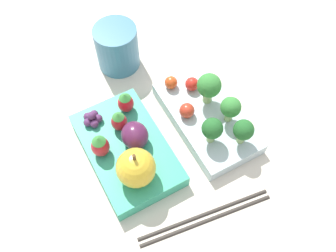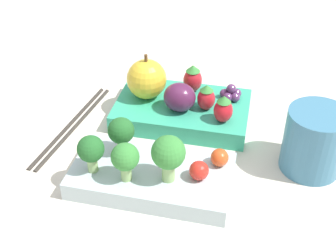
{
  "view_description": "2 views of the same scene",
  "coord_description": "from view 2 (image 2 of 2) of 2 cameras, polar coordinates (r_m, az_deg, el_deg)",
  "views": [
    {
      "loc": [
        0.28,
        -0.14,
        0.55
      ],
      "look_at": [
        0.0,
        -0.0,
        0.04
      ],
      "focal_mm": 40.0,
      "sensor_mm": 36.0,
      "label": 1
    },
    {
      "loc": [
        -0.14,
        0.48,
        0.41
      ],
      "look_at": [
        0.0,
        -0.0,
        0.04
      ],
      "focal_mm": 50.0,
      "sensor_mm": 36.0,
      "label": 2
    }
  ],
  "objects": [
    {
      "name": "broccoli_floret_2",
      "position": [
        0.54,
        0.05,
        -3.43
      ],
      "size": [
        0.04,
        0.04,
        0.06
      ],
      "color": "#93B770",
      "rests_on": "bento_box_savoury"
    },
    {
      "name": "strawberry_1",
      "position": [
        0.64,
        6.76,
        2.05
      ],
      "size": [
        0.03,
        0.03,
        0.04
      ],
      "color": "red",
      "rests_on": "bento_box_fruit"
    },
    {
      "name": "cherry_tomato_2",
      "position": [
        0.56,
        3.8,
        -5.44
      ],
      "size": [
        0.02,
        0.02,
        0.02
      ],
      "color": "red",
      "rests_on": "bento_box_savoury"
    },
    {
      "name": "chopsticks_pair",
      "position": [
        0.7,
        -11.63,
        0.17
      ],
      "size": [
        0.03,
        0.21,
        0.01
      ],
      "color": "#332D28",
      "rests_on": "ground_plane"
    },
    {
      "name": "broccoli_floret_3",
      "position": [
        0.58,
        -5.73,
        -0.72
      ],
      "size": [
        0.03,
        0.03,
        0.05
      ],
      "color": "#93B770",
      "rests_on": "bento_box_savoury"
    },
    {
      "name": "broccoli_floret_0",
      "position": [
        0.56,
        -9.39,
        -2.91
      ],
      "size": [
        0.03,
        0.03,
        0.05
      ],
      "color": "#93B770",
      "rests_on": "bento_box_savoury"
    },
    {
      "name": "strawberry_0",
      "position": [
        0.67,
        4.68,
        3.48
      ],
      "size": [
        0.03,
        0.03,
        0.04
      ],
      "color": "red",
      "rests_on": "bento_box_fruit"
    },
    {
      "name": "bento_box_fruit",
      "position": [
        0.69,
        1.59,
        1.89
      ],
      "size": [
        0.2,
        0.13,
        0.03
      ],
      "color": "#33A87F",
      "rests_on": "ground_plane"
    },
    {
      "name": "bento_box_savoury",
      "position": [
        0.58,
        -1.9,
        -6.09
      ],
      "size": [
        0.2,
        0.12,
        0.02
      ],
      "color": "silver",
      "rests_on": "ground_plane"
    },
    {
      "name": "broccoli_floret_1",
      "position": [
        0.54,
        -5.24,
        -3.92
      ],
      "size": [
        0.03,
        0.03,
        0.05
      ],
      "color": "#93B770",
      "rests_on": "bento_box_savoury"
    },
    {
      "name": "drinking_cup",
      "position": [
        0.62,
        17.41,
        -1.77
      ],
      "size": [
        0.08,
        0.08,
        0.09
      ],
      "color": "teal",
      "rests_on": "ground_plane"
    },
    {
      "name": "cherry_tomato_1",
      "position": [
        0.58,
        6.31,
        -3.84
      ],
      "size": [
        0.02,
        0.02,
        0.02
      ],
      "color": "#DB4C1E",
      "rests_on": "bento_box_savoury"
    },
    {
      "name": "apple",
      "position": [
        0.69,
        -2.63,
        5.75
      ],
      "size": [
        0.06,
        0.06,
        0.07
      ],
      "color": "gold",
      "rests_on": "bento_box_fruit"
    },
    {
      "name": "cherry_tomato_0",
      "position": [
        0.59,
        0.17,
        -2.49
      ],
      "size": [
        0.03,
        0.03,
        0.03
      ],
      "color": "red",
      "rests_on": "bento_box_savoury"
    },
    {
      "name": "ground_plane",
      "position": [
        0.64,
        -0.03,
        -2.85
      ],
      "size": [
        4.0,
        4.0,
        0.0
      ],
      "primitive_type": "plane",
      "color": "beige"
    },
    {
      "name": "strawberry_2",
      "position": [
        0.71,
        3.03,
        5.79
      ],
      "size": [
        0.03,
        0.03,
        0.04
      ],
      "color": "red",
      "rests_on": "bento_box_fruit"
    },
    {
      "name": "plum",
      "position": [
        0.66,
        1.07,
        3.59
      ],
      "size": [
        0.05,
        0.04,
        0.04
      ],
      "color": "#511E42",
      "rests_on": "bento_box_fruit"
    },
    {
      "name": "grape_cluster",
      "position": [
        0.7,
        7.67,
        3.94
      ],
      "size": [
        0.03,
        0.03,
        0.02
      ],
      "color": "#562D5B",
      "rests_on": "bento_box_fruit"
    }
  ]
}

